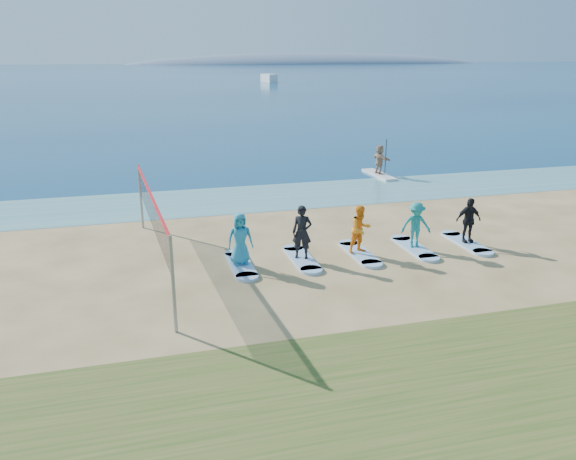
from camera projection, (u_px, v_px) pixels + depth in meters
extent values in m
plane|color=tan|center=(332.00, 283.00, 16.69)|extent=(600.00, 600.00, 0.00)
plane|color=teal|center=(257.00, 198.00, 26.34)|extent=(600.00, 600.00, 0.00)
plane|color=navy|center=(148.00, 75.00, 163.70)|extent=(600.00, 600.00, 0.00)
ellipsoid|color=slate|center=(312.00, 63.00, 316.24)|extent=(220.00, 56.00, 18.00)
cylinder|color=gray|center=(173.00, 285.00, 13.38)|extent=(0.09, 0.09, 2.50)
cylinder|color=gray|center=(141.00, 197.00, 21.49)|extent=(0.09, 0.09, 2.50)
cube|color=black|center=(152.00, 211.00, 17.24)|extent=(0.59, 8.98, 1.00)
cube|color=red|center=(150.00, 194.00, 17.08)|extent=(0.62, 8.99, 0.10)
cube|color=silver|center=(379.00, 175.00, 31.02)|extent=(0.83, 3.03, 0.12)
imported|color=tan|center=(380.00, 159.00, 30.76)|extent=(0.71, 1.52, 1.57)
cube|color=silver|center=(269.00, 82.00, 124.88)|extent=(2.68, 5.78, 1.75)
cube|color=#94BEE6|center=(241.00, 265.00, 17.96)|extent=(0.70, 2.20, 0.09)
imported|color=teal|center=(240.00, 239.00, 17.69)|extent=(0.83, 0.55, 1.67)
cube|color=#94BEE6|center=(302.00, 259.00, 18.48)|extent=(0.70, 2.20, 0.09)
imported|color=black|center=(302.00, 232.00, 18.19)|extent=(0.76, 0.64, 1.76)
cube|color=#94BEE6|center=(360.00, 253.00, 18.99)|extent=(0.70, 2.20, 0.09)
imported|color=orange|center=(361.00, 229.00, 18.73)|extent=(0.92, 0.79, 1.62)
cube|color=#94BEE6|center=(414.00, 248.00, 19.50)|extent=(0.70, 2.20, 0.09)
imported|color=teal|center=(416.00, 225.00, 19.25)|extent=(1.14, 0.82, 1.59)
cube|color=#94BEE6|center=(466.00, 243.00, 20.02)|extent=(0.70, 2.20, 0.09)
imported|color=black|center=(468.00, 220.00, 19.76)|extent=(0.96, 0.44, 1.60)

